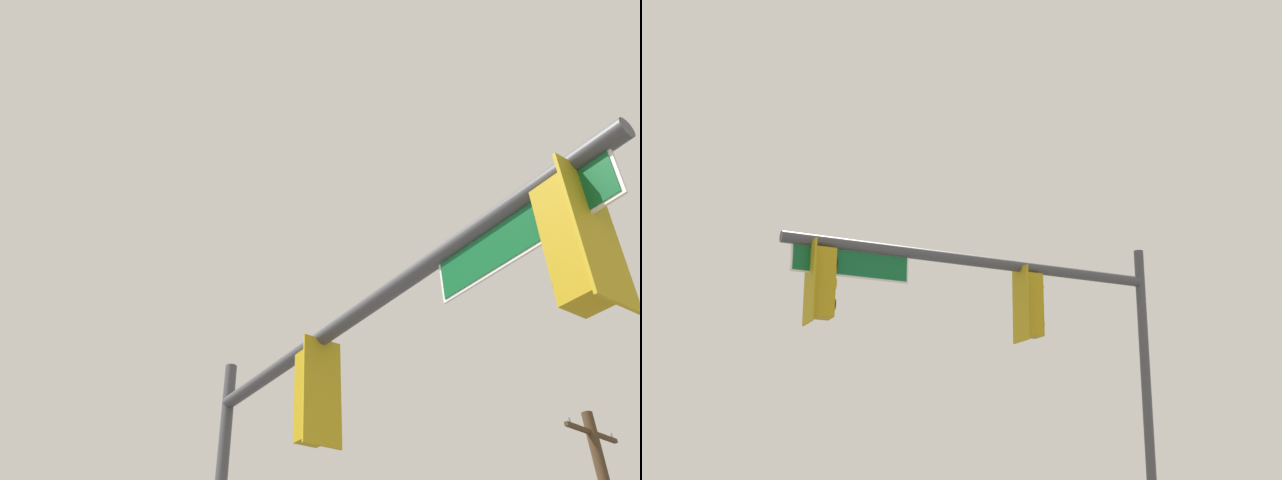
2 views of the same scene
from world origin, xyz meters
The scene contains 1 object.
signal_pole_near centered at (-4.22, -6.66, 4.41)m, with size 6.90×0.58×5.83m.
Camera 2 is at (2.52, 6.52, 1.29)m, focal length 50.00 mm.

